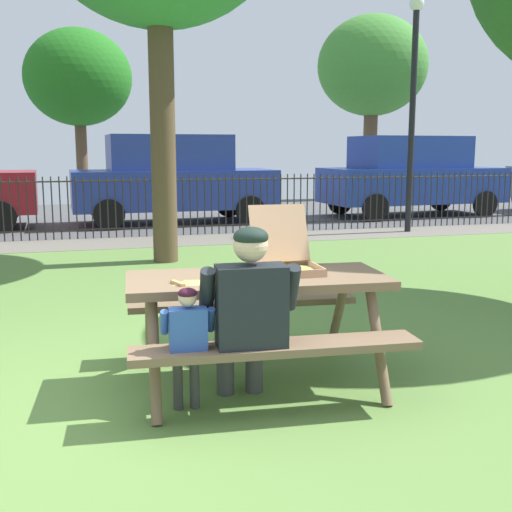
# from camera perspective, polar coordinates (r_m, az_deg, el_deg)

# --- Properties ---
(ground) EXTENTS (28.00, 12.08, 0.02)m
(ground) POSITION_cam_1_polar(r_m,az_deg,el_deg) (6.11, -14.06, -6.28)
(ground) COLOR #5F853F
(cobblestone_walkway) EXTENTS (28.00, 1.40, 0.01)m
(cobblestone_walkway) POSITION_cam_1_polar(r_m,az_deg,el_deg) (11.35, -14.80, 1.04)
(cobblestone_walkway) COLOR slate
(street_asphalt) EXTENTS (28.00, 7.68, 0.01)m
(street_asphalt) POSITION_cam_1_polar(r_m,az_deg,el_deg) (15.85, -15.04, 3.40)
(street_asphalt) COLOR #515154
(picnic_table_foreground) EXTENTS (1.90, 1.61, 0.79)m
(picnic_table_foreground) POSITION_cam_1_polar(r_m,az_deg,el_deg) (4.41, 0.14, -4.02)
(picnic_table_foreground) COLOR brown
(picnic_table_foreground) RESTS_ON ground
(pizza_box_open) EXTENTS (0.45, 0.54, 0.46)m
(pizza_box_open) POSITION_cam_1_polar(r_m,az_deg,el_deg) (4.54, 2.66, -0.27)
(pizza_box_open) COLOR tan
(pizza_box_open) RESTS_ON picnic_table_foreground
(pizza_slice_on_table) EXTENTS (0.27, 0.22, 0.02)m
(pizza_slice_on_table) POSITION_cam_1_polar(r_m,az_deg,el_deg) (4.16, -6.02, -2.37)
(pizza_slice_on_table) COLOR #EDD95E
(pizza_slice_on_table) RESTS_ON picnic_table_foreground
(adult_at_table) EXTENTS (0.62, 0.61, 1.19)m
(adult_at_table) POSITION_cam_1_polar(r_m,az_deg,el_deg) (3.89, -0.71, -4.99)
(adult_at_table) COLOR #414141
(adult_at_table) RESTS_ON ground
(child_at_table) EXTENTS (0.33, 0.33, 0.84)m
(child_at_table) POSITION_cam_1_polar(r_m,az_deg,el_deg) (3.85, -6.24, -7.47)
(child_at_table) COLOR #3B3B3B
(child_at_table) RESTS_ON ground
(iron_fence_streetside) EXTENTS (22.69, 0.03, 1.15)m
(iron_fence_streetside) POSITION_cam_1_polar(r_m,az_deg,el_deg) (11.97, -14.97, 4.31)
(iron_fence_streetside) COLOR #2D2823
(iron_fence_streetside) RESTS_ON ground
(lamp_post_walkway) EXTENTS (0.28, 0.28, 4.49)m
(lamp_post_walkway) POSITION_cam_1_polar(r_m,az_deg,el_deg) (12.93, 14.06, 14.16)
(lamp_post_walkway) COLOR black
(lamp_post_walkway) RESTS_ON ground
(parked_car_right) EXTENTS (4.46, 2.03, 1.94)m
(parked_car_right) POSITION_cam_1_polar(r_m,az_deg,el_deg) (14.12, -7.58, 7.04)
(parked_car_right) COLOR navy
(parked_car_right) RESTS_ON ground
(parked_car_far_right) EXTENTS (4.49, 2.11, 1.94)m
(parked_car_far_right) POSITION_cam_1_polar(r_m,az_deg,el_deg) (16.02, 13.88, 7.15)
(parked_car_far_right) COLOR navy
(parked_car_far_right) RESTS_ON ground
(far_tree_midleft) EXTENTS (3.24, 3.24, 5.25)m
(far_tree_midleft) POSITION_cam_1_polar(r_m,az_deg,el_deg) (20.64, -15.82, 15.25)
(far_tree_midleft) COLOR brown
(far_tree_midleft) RESTS_ON ground
(far_tree_center) EXTENTS (3.77, 3.77, 6.15)m
(far_tree_center) POSITION_cam_1_polar(r_m,az_deg,el_deg) (22.93, 10.50, 16.49)
(far_tree_center) COLOR brown
(far_tree_center) RESTS_ON ground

